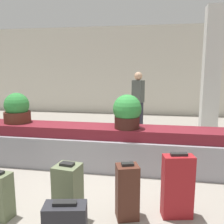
% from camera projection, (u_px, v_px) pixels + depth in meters
% --- Properties ---
extents(ground_plane, '(18.00, 18.00, 0.00)m').
position_uv_depth(ground_plane, '(95.00, 204.00, 3.13)').
color(ground_plane, gray).
extents(back_wall, '(18.00, 0.06, 3.20)m').
position_uv_depth(back_wall, '(137.00, 71.00, 9.12)').
color(back_wall, beige).
rests_on(back_wall, ground_plane).
extents(carousel, '(8.18, 0.71, 0.71)m').
position_uv_depth(carousel, '(112.00, 148.00, 4.27)').
color(carousel, gray).
rests_on(carousel, ground_plane).
extents(pillar, '(0.41, 0.41, 3.20)m').
position_uv_depth(pillar, '(211.00, 72.00, 6.30)').
color(pillar, silver).
rests_on(pillar, ground_plane).
extents(suitcase_2, '(0.30, 0.28, 0.66)m').
position_uv_depth(suitcase_2, '(127.00, 192.00, 2.80)').
color(suitcase_2, '#472319').
rests_on(suitcase_2, ground_plane).
extents(suitcase_3, '(0.37, 0.24, 0.76)m').
position_uv_depth(suitcase_3, '(177.00, 186.00, 2.82)').
color(suitcase_3, maroon).
rests_on(suitcase_3, ground_plane).
extents(suitcase_4, '(0.30, 0.29, 0.69)m').
position_uv_depth(suitcase_4, '(68.00, 194.00, 2.72)').
color(suitcase_4, '#5B6647').
rests_on(suitcase_4, ground_plane).
extents(potted_plant_0, '(0.47, 0.47, 0.54)m').
position_uv_depth(potted_plant_0, '(17.00, 109.00, 4.51)').
color(potted_plant_0, '#4C2319').
rests_on(potted_plant_0, carousel).
extents(potted_plant_1, '(0.47, 0.47, 0.56)m').
position_uv_depth(potted_plant_1, '(127.00, 112.00, 4.05)').
color(potted_plant_1, '#381914').
rests_on(potted_plant_1, carousel).
extents(traveler_0, '(0.37, 0.33, 1.59)m').
position_uv_depth(traveler_0, '(138.00, 96.00, 6.90)').
color(traveler_0, '#282833').
rests_on(traveler_0, ground_plane).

